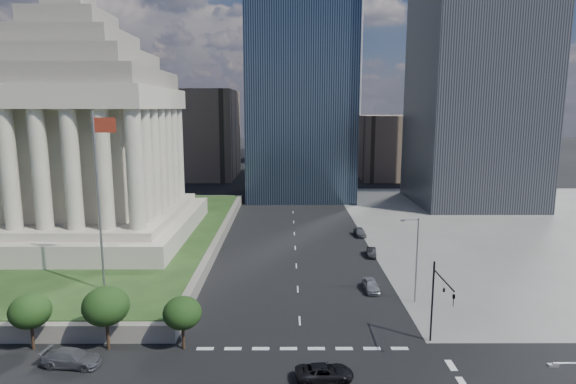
{
  "coord_description": "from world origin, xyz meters",
  "views": [
    {
      "loc": [
        -1.35,
        -27.74,
        22.12
      ],
      "look_at": [
        -1.23,
        21.53,
        13.57
      ],
      "focal_mm": 30.0,
      "sensor_mm": 36.0,
      "label": 1
    }
  ],
  "objects_px": {
    "flagpole": "(100,192)",
    "pickup_truck": "(324,373)",
    "suv_grey": "(72,358)",
    "parked_sedan_far": "(360,232)",
    "war_memorial": "(77,113)",
    "parked_sedan_near": "(371,285)",
    "traffic_signal_ne": "(439,297)",
    "parked_sedan_mid": "(371,252)",
    "street_lamp_north": "(415,255)"
  },
  "relations": [
    {
      "from": "flagpole",
      "to": "suv_grey",
      "type": "height_order",
      "value": "flagpole"
    },
    {
      "from": "traffic_signal_ne",
      "to": "parked_sedan_far",
      "type": "height_order",
      "value": "traffic_signal_ne"
    },
    {
      "from": "war_memorial",
      "to": "suv_grey",
      "type": "distance_m",
      "value": 44.6
    },
    {
      "from": "war_memorial",
      "to": "parked_sedan_near",
      "type": "height_order",
      "value": "war_memorial"
    },
    {
      "from": "flagpole",
      "to": "parked_sedan_near",
      "type": "xyz_separation_m",
      "value": [
        30.83,
        4.5,
        -12.38
      ]
    },
    {
      "from": "war_memorial",
      "to": "street_lamp_north",
      "type": "relative_size",
      "value": 3.9
    },
    {
      "from": "parked_sedan_near",
      "to": "parked_sedan_mid",
      "type": "distance_m",
      "value": 14.31
    },
    {
      "from": "suv_grey",
      "to": "parked_sedan_far",
      "type": "height_order",
      "value": "suv_grey"
    },
    {
      "from": "street_lamp_north",
      "to": "parked_sedan_far",
      "type": "xyz_separation_m",
      "value": [
        -1.83,
        29.32,
        -4.93
      ]
    },
    {
      "from": "street_lamp_north",
      "to": "war_memorial",
      "type": "bearing_deg",
      "value": 154.08
    },
    {
      "from": "war_memorial",
      "to": "traffic_signal_ne",
      "type": "distance_m",
      "value": 60.0
    },
    {
      "from": "pickup_truck",
      "to": "traffic_signal_ne",
      "type": "bearing_deg",
      "value": -69.91
    },
    {
      "from": "war_memorial",
      "to": "street_lamp_north",
      "type": "height_order",
      "value": "war_memorial"
    },
    {
      "from": "traffic_signal_ne",
      "to": "suv_grey",
      "type": "relative_size",
      "value": 1.56
    },
    {
      "from": "flagpole",
      "to": "traffic_signal_ne",
      "type": "xyz_separation_m",
      "value": [
        34.33,
        -10.3,
        -7.86
      ]
    },
    {
      "from": "pickup_truck",
      "to": "parked_sedan_mid",
      "type": "relative_size",
      "value": 1.29
    },
    {
      "from": "flagpole",
      "to": "war_memorial",
      "type": "bearing_deg",
      "value": 116.89
    },
    {
      "from": "suv_grey",
      "to": "parked_sedan_far",
      "type": "relative_size",
      "value": 1.2
    },
    {
      "from": "flagpole",
      "to": "parked_sedan_far",
      "type": "xyz_separation_m",
      "value": [
        33.33,
        30.32,
        -12.38
      ]
    },
    {
      "from": "pickup_truck",
      "to": "parked_sedan_mid",
      "type": "height_order",
      "value": "pickup_truck"
    },
    {
      "from": "flagpole",
      "to": "pickup_truck",
      "type": "height_order",
      "value": "flagpole"
    },
    {
      "from": "traffic_signal_ne",
      "to": "parked_sedan_far",
      "type": "bearing_deg",
      "value": 91.41
    },
    {
      "from": "parked_sedan_mid",
      "to": "traffic_signal_ne",
      "type": "bearing_deg",
      "value": -81.64
    },
    {
      "from": "pickup_truck",
      "to": "parked_sedan_far",
      "type": "height_order",
      "value": "parked_sedan_far"
    },
    {
      "from": "war_memorial",
      "to": "street_lamp_north",
      "type": "xyz_separation_m",
      "value": [
        47.33,
        -23.0,
        -15.74
      ]
    },
    {
      "from": "parked_sedan_near",
      "to": "parked_sedan_far",
      "type": "distance_m",
      "value": 25.95
    },
    {
      "from": "parked_sedan_near",
      "to": "flagpole",
      "type": "bearing_deg",
      "value": -173.63
    },
    {
      "from": "traffic_signal_ne",
      "to": "street_lamp_north",
      "type": "bearing_deg",
      "value": 85.81
    },
    {
      "from": "street_lamp_north",
      "to": "parked_sedan_mid",
      "type": "height_order",
      "value": "street_lamp_north"
    },
    {
      "from": "war_memorial",
      "to": "parked_sedan_far",
      "type": "height_order",
      "value": "war_memorial"
    },
    {
      "from": "flagpole",
      "to": "street_lamp_north",
      "type": "height_order",
      "value": "flagpole"
    },
    {
      "from": "street_lamp_north",
      "to": "suv_grey",
      "type": "relative_size",
      "value": 1.95
    },
    {
      "from": "parked_sedan_near",
      "to": "war_memorial",
      "type": "bearing_deg",
      "value": 153.68
    },
    {
      "from": "traffic_signal_ne",
      "to": "parked_sedan_mid",
      "type": "height_order",
      "value": "traffic_signal_ne"
    },
    {
      "from": "traffic_signal_ne",
      "to": "suv_grey",
      "type": "xyz_separation_m",
      "value": [
        -32.57,
        -2.7,
        -4.5
      ]
    },
    {
      "from": "war_memorial",
      "to": "parked_sedan_far",
      "type": "xyz_separation_m",
      "value": [
        45.5,
        6.32,
        -20.67
      ]
    },
    {
      "from": "suv_grey",
      "to": "parked_sedan_near",
      "type": "height_order",
      "value": "suv_grey"
    },
    {
      "from": "suv_grey",
      "to": "parked_sedan_far",
      "type": "distance_m",
      "value": 53.61
    },
    {
      "from": "pickup_truck",
      "to": "suv_grey",
      "type": "xyz_separation_m",
      "value": [
        -21.82,
        2.29,
        0.07
      ]
    },
    {
      "from": "war_memorial",
      "to": "parked_sedan_far",
      "type": "relative_size",
      "value": 9.09
    },
    {
      "from": "traffic_signal_ne",
      "to": "pickup_truck",
      "type": "distance_m",
      "value": 12.71
    },
    {
      "from": "street_lamp_north",
      "to": "suv_grey",
      "type": "bearing_deg",
      "value": -157.26
    },
    {
      "from": "traffic_signal_ne",
      "to": "suv_grey",
      "type": "distance_m",
      "value": 32.99
    },
    {
      "from": "parked_sedan_near",
      "to": "parked_sedan_mid",
      "type": "height_order",
      "value": "parked_sedan_near"
    },
    {
      "from": "traffic_signal_ne",
      "to": "parked_sedan_mid",
      "type": "xyz_separation_m",
      "value": [
        -1.0,
        28.89,
        -4.63
      ]
    },
    {
      "from": "parked_sedan_mid",
      "to": "parked_sedan_far",
      "type": "height_order",
      "value": "parked_sedan_far"
    },
    {
      "from": "flagpole",
      "to": "parked_sedan_far",
      "type": "height_order",
      "value": "flagpole"
    },
    {
      "from": "parked_sedan_mid",
      "to": "pickup_truck",
      "type": "bearing_deg",
      "value": -99.69
    },
    {
      "from": "flagpole",
      "to": "parked_sedan_far",
      "type": "relative_size",
      "value": 4.66
    },
    {
      "from": "flagpole",
      "to": "pickup_truck",
      "type": "relative_size",
      "value": 4.14
    }
  ]
}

